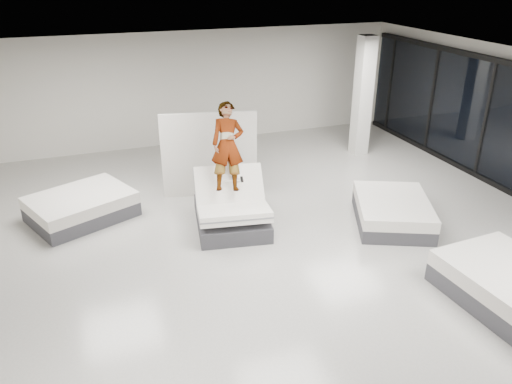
% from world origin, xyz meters
% --- Properties ---
extents(room, '(14.00, 14.04, 3.20)m').
position_xyz_m(room, '(0.00, 0.00, 1.60)').
color(room, '#ACA9A2').
rests_on(room, ground).
extents(hero_bed, '(1.66, 2.04, 1.23)m').
position_xyz_m(hero_bed, '(-0.63, 1.60, 0.36)').
color(hero_bed, '#353439').
rests_on(hero_bed, floor).
extents(person, '(0.94, 1.85, 1.31)m').
position_xyz_m(person, '(-0.57, 1.93, 1.25)').
color(person, slate).
rests_on(person, hero_bed).
extents(remote, '(0.07, 0.15, 0.08)m').
position_xyz_m(remote, '(-0.41, 1.55, 1.02)').
color(remote, black).
rests_on(remote, person).
extents(divider_panel, '(2.11, 0.54, 1.94)m').
position_xyz_m(divider_panel, '(-0.63, 3.21, 0.97)').
color(divider_panel, silver).
rests_on(divider_panel, floor).
extents(flat_bed_right_far, '(2.06, 2.29, 0.52)m').
position_xyz_m(flat_bed_right_far, '(2.52, 0.61, 0.26)').
color(flat_bed_right_far, '#353439').
rests_on(flat_bed_right_far, floor).
extents(flat_bed_right_near, '(1.70, 2.18, 0.57)m').
position_xyz_m(flat_bed_right_near, '(2.75, -2.30, 0.29)').
color(flat_bed_right_near, '#353439').
rests_on(flat_bed_right_near, floor).
extents(flat_bed_left_far, '(2.38, 2.13, 0.54)m').
position_xyz_m(flat_bed_left_far, '(-3.47, 2.97, 0.27)').
color(flat_bed_left_far, '#353439').
rests_on(flat_bed_left_far, floor).
extents(column, '(0.40, 0.40, 3.20)m').
position_xyz_m(column, '(4.00, 4.50, 1.60)').
color(column, silver).
rests_on(column, floor).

